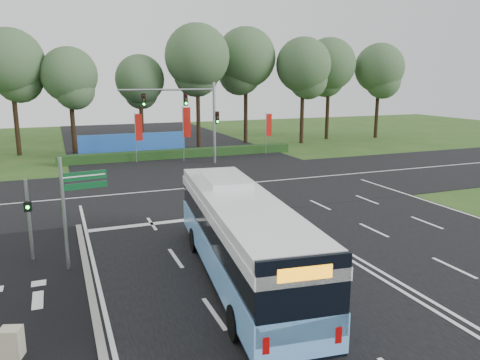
# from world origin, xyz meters

# --- Properties ---
(ground) EXTENTS (120.00, 120.00, 0.00)m
(ground) POSITION_xyz_m (0.00, 0.00, 0.00)
(ground) COLOR #274E1A
(ground) RESTS_ON ground
(road_main) EXTENTS (20.00, 120.00, 0.04)m
(road_main) POSITION_xyz_m (0.00, 0.00, 0.02)
(road_main) COLOR black
(road_main) RESTS_ON ground
(road_cross) EXTENTS (120.00, 14.00, 0.05)m
(road_cross) POSITION_xyz_m (0.00, 12.00, 0.03)
(road_cross) COLOR black
(road_cross) RESTS_ON ground
(bike_path) EXTENTS (5.00, 18.00, 0.06)m
(bike_path) POSITION_xyz_m (-12.50, -3.00, 0.03)
(bike_path) COLOR black
(bike_path) RESTS_ON ground
(kerb_strip) EXTENTS (0.25, 18.00, 0.12)m
(kerb_strip) POSITION_xyz_m (-10.10, -3.00, 0.06)
(kerb_strip) COLOR gray
(kerb_strip) RESTS_ON ground
(city_bus) EXTENTS (3.91, 12.16, 3.43)m
(city_bus) POSITION_xyz_m (-4.88, -2.96, 1.73)
(city_bus) COLOR #6BB0F9
(city_bus) RESTS_ON ground
(pedestrian_signal) EXTENTS (0.30, 0.42, 3.42)m
(pedestrian_signal) POSITION_xyz_m (-12.06, 1.92, 1.87)
(pedestrian_signal) COLOR gray
(pedestrian_signal) RESTS_ON ground
(street_sign) EXTENTS (1.73, 0.33, 4.46)m
(street_sign) POSITION_xyz_m (-10.39, 0.46, 2.77)
(street_sign) COLOR gray
(street_sign) RESTS_ON ground
(utility_cabinet) EXTENTS (0.65, 0.59, 0.89)m
(utility_cabinet) POSITION_xyz_m (-12.33, -5.29, 0.45)
(utility_cabinet) COLOR #BBB597
(utility_cabinet) RESTS_ON ground
(banner_flag_left) EXTENTS (0.64, 0.15, 4.38)m
(banner_flag_left) POSITION_xyz_m (-4.07, 23.43, 2.86)
(banner_flag_left) COLOR gray
(banner_flag_left) RESTS_ON ground
(banner_flag_mid) EXTENTS (0.72, 0.13, 4.91)m
(banner_flag_mid) POSITION_xyz_m (0.02, 22.54, 3.19)
(banner_flag_mid) COLOR gray
(banner_flag_mid) RESTS_ON ground
(banner_flag_right) EXTENTS (0.60, 0.12, 4.04)m
(banner_flag_right) POSITION_xyz_m (8.51, 23.43, 2.66)
(banner_flag_right) COLOR gray
(banner_flag_right) RESTS_ON ground
(traffic_light_gantry) EXTENTS (8.41, 0.28, 7.00)m
(traffic_light_gantry) POSITION_xyz_m (0.21, 20.50, 4.66)
(traffic_light_gantry) COLOR gray
(traffic_light_gantry) RESTS_ON ground
(hedge) EXTENTS (22.00, 1.20, 0.80)m
(hedge) POSITION_xyz_m (0.00, 24.50, 0.40)
(hedge) COLOR #163312
(hedge) RESTS_ON ground
(blue_hoarding) EXTENTS (10.00, 0.30, 2.20)m
(blue_hoarding) POSITION_xyz_m (-4.00, 27.00, 1.10)
(blue_hoarding) COLOR blue
(blue_hoarding) RESTS_ON ground
(eucalyptus_row) EXTENTS (52.83, 8.92, 12.94)m
(eucalyptus_row) POSITION_xyz_m (4.59, 31.04, 8.75)
(eucalyptus_row) COLOR black
(eucalyptus_row) RESTS_ON ground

